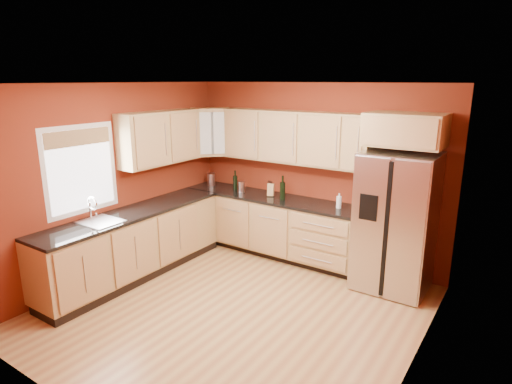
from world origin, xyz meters
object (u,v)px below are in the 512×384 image
at_px(refrigerator, 395,222).
at_px(soap_dispenser, 339,201).
at_px(knife_block, 271,190).
at_px(wine_bottle_a, 235,180).
at_px(canister_left, 211,179).

relative_size(refrigerator, soap_dispenser, 8.46).
bearing_deg(knife_block, refrigerator, -25.05).
bearing_deg(refrigerator, knife_block, 177.07).
distance_m(knife_block, soap_dispenser, 1.12).
relative_size(refrigerator, wine_bottle_a, 5.65).
height_order(canister_left, knife_block, canister_left).
distance_m(canister_left, soap_dispenser, 2.29).
xyz_separation_m(wine_bottle_a, soap_dispenser, (1.79, -0.02, -0.05)).
bearing_deg(wine_bottle_a, refrigerator, -2.17).
relative_size(canister_left, wine_bottle_a, 0.64).
distance_m(canister_left, knife_block, 1.18).
relative_size(wine_bottle_a, soap_dispenser, 1.50).
height_order(wine_bottle_a, knife_block, wine_bottle_a).
bearing_deg(refrigerator, canister_left, 177.96).
bearing_deg(soap_dispenser, wine_bottle_a, 179.34).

